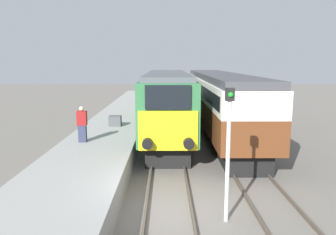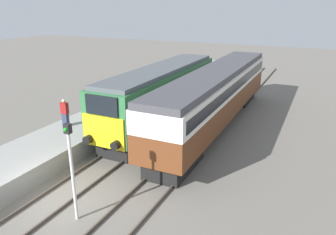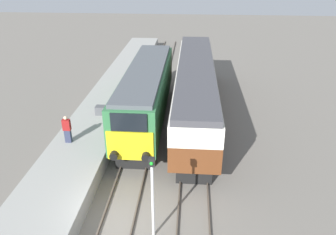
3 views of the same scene
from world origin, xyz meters
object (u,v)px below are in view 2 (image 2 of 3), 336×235
(passenger_carriage, at_px, (216,92))
(locomotive, at_px, (161,94))
(signal_post, at_px, (71,165))
(luggage_crate, at_px, (115,106))
(person_on_platform, at_px, (65,113))

(passenger_carriage, bearing_deg, locomotive, -157.37)
(signal_post, relative_size, luggage_crate, 5.66)
(locomotive, distance_m, person_on_platform, 6.35)
(locomotive, xyz_separation_m, passenger_carriage, (3.40, 1.42, 0.15))
(locomotive, bearing_deg, person_on_platform, -129.03)
(person_on_platform, bearing_deg, passenger_carriage, 40.62)
(passenger_carriage, relative_size, signal_post, 4.52)
(signal_post, bearing_deg, luggage_crate, 116.00)
(locomotive, xyz_separation_m, luggage_crate, (-3.06, -1.04, -0.97))
(locomotive, height_order, luggage_crate, locomotive)
(locomotive, xyz_separation_m, person_on_platform, (-3.99, -4.92, -0.43))
(locomotive, height_order, passenger_carriage, locomotive)
(signal_post, height_order, luggage_crate, signal_post)
(locomotive, relative_size, luggage_crate, 19.34)
(luggage_crate, bearing_deg, person_on_platform, -103.40)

